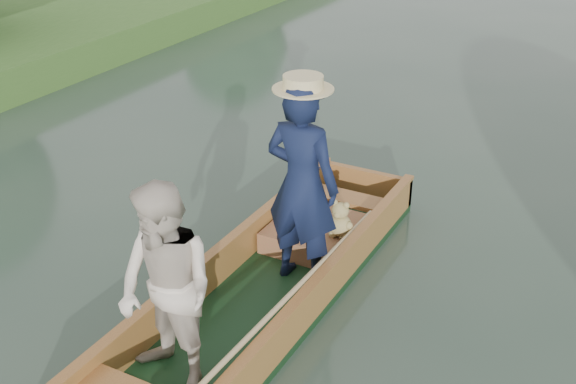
% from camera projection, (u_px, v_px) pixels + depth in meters
% --- Properties ---
extents(ground, '(120.00, 120.00, 0.00)m').
position_uv_depth(ground, '(256.00, 314.00, 6.43)').
color(ground, '#283D30').
rests_on(ground, ground).
extents(punt, '(1.12, 5.04, 2.03)m').
position_uv_depth(punt, '(249.00, 259.00, 6.02)').
color(punt, black).
rests_on(punt, ground).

